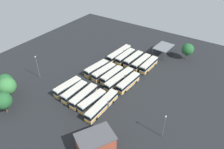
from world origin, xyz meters
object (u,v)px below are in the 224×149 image
at_px(tree_northwest, 188,49).
at_px(tree_northeast, 5,82).
at_px(bus_row1_slot3, 119,79).
at_px(lamp_post_far_corner, 164,126).
at_px(bus_row0_slot1, 125,57).
at_px(bus_row0_slot4, 149,65).
at_px(bus_row0_slot2, 133,59).
at_px(bus_row1_slot0, 97,68).
at_px(bus_row1_slot4, 128,83).
at_px(bus_row0_slot0, 119,54).
at_px(bus_row0_slot3, 141,62).
at_px(bus_row1_slot2, 112,75).
at_px(bus_row2_slot1, 75,92).
at_px(bus_row2_slot2, 84,96).
at_px(bus_row2_slot4, 102,105).
at_px(lamp_post_mid_lot, 38,67).
at_px(tree_west_edge, 7,86).
at_px(bus_row2_slot0, 68,87).
at_px(bus_row1_slot1, 104,72).
at_px(depot_building, 96,143).
at_px(maintenance_shelter, 164,47).
at_px(bus_row2_slot3, 92,101).
at_px(tree_north_edge, 3,101).

bearing_deg(tree_northwest, tree_northeast, -37.52).
relative_size(bus_row1_slot3, lamp_post_far_corner, 1.87).
distance_m(bus_row0_slot1, bus_row0_slot4, 11.47).
bearing_deg(bus_row0_slot2, bus_row1_slot0, -30.68).
relative_size(bus_row1_slot4, lamp_post_far_corner, 1.47).
bearing_deg(bus_row0_slot0, bus_row1_slot0, -4.14).
relative_size(bus_row0_slot0, bus_row0_slot3, 1.26).
xyz_separation_m(bus_row1_slot2, bus_row2_slot1, (15.34, -5.03, -0.00)).
bearing_deg(lamp_post_far_corner, bus_row2_slot2, -88.54).
xyz_separation_m(bus_row0_slot0, bus_row2_slot2, (31.06, 5.65, -0.00)).
bearing_deg(bus_row0_slot3, bus_row2_slot4, 3.57).
bearing_deg(bus_row2_slot4, lamp_post_far_corner, 92.42).
bearing_deg(bus_row0_slot4, lamp_post_mid_lot, -47.32).
xyz_separation_m(tree_northwest, tree_west_edge, (59.49, -40.46, 0.80)).
xyz_separation_m(bus_row1_slot3, bus_row2_slot0, (14.25, -12.48, -0.00)).
relative_size(bus_row1_slot1, bus_row1_slot4, 0.99).
height_order(bus_row1_slot4, bus_row2_slot1, same).
xyz_separation_m(bus_row1_slot3, tree_west_edge, (28.29, -25.48, 3.85)).
distance_m(bus_row1_slot1, bus_row1_slot3, 7.45).
xyz_separation_m(bus_row2_slot1, depot_building, (13.08, 19.20, 0.85)).
relative_size(bus_row1_slot1, maintenance_shelter, 1.16).
height_order(bus_row1_slot2, lamp_post_mid_lot, lamp_post_mid_lot).
bearing_deg(bus_row0_slot0, tree_northeast, -24.07).
xyz_separation_m(bus_row0_slot0, bus_row1_slot0, (15.22, -1.10, -0.00)).
xyz_separation_m(bus_row2_slot4, tree_northeast, (11.58, -32.46, 3.00)).
bearing_deg(tree_northeast, bus_row0_slot1, 151.72).
bearing_deg(lamp_post_mid_lot, bus_row1_slot4, 114.62).
distance_m(bus_row1_slot0, bus_row2_slot4, 21.55).
height_order(bus_row2_slot3, depot_building, depot_building).
xyz_separation_m(bus_row2_slot0, bus_row2_slot3, (1.00, 11.76, -0.00)).
height_order(bus_row0_slot3, lamp_post_mid_lot, lamp_post_mid_lot).
relative_size(bus_row1_slot1, tree_northwest, 1.53).
height_order(tree_north_edge, tree_northeast, tree_northeast).
relative_size(bus_row1_slot0, lamp_post_far_corner, 1.46).
relative_size(bus_row0_slot0, bus_row1_slot4, 1.26).
height_order(bus_row0_slot3, bus_row2_slot1, same).
relative_size(bus_row2_slot3, tree_north_edge, 1.46).
xyz_separation_m(bus_row0_slot1, lamp_post_mid_lot, (29.80, -20.49, 3.34)).
xyz_separation_m(bus_row1_slot2, lamp_post_far_corner, (14.59, 26.86, 2.49)).
bearing_deg(bus_row2_slot2, bus_row0_slot3, 169.00).
distance_m(bus_row0_slot2, bus_row2_slot1, 30.99).
bearing_deg(bus_row0_slot1, bus_row0_slot3, 87.53).
relative_size(bus_row0_slot3, bus_row1_slot0, 1.01).
bearing_deg(bus_row2_slot2, bus_row2_slot0, -94.28).
relative_size(bus_row0_slot4, bus_row2_slot4, 0.76).
distance_m(tree_northwest, tree_west_edge, 71.95).
distance_m(bus_row1_slot1, bus_row1_slot4, 11.30).
height_order(bus_row0_slot1, bus_row1_slot1, same).
distance_m(bus_row1_slot0, bus_row2_slot0, 15.29).
relative_size(bus_row2_slot0, bus_row2_slot3, 1.00).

